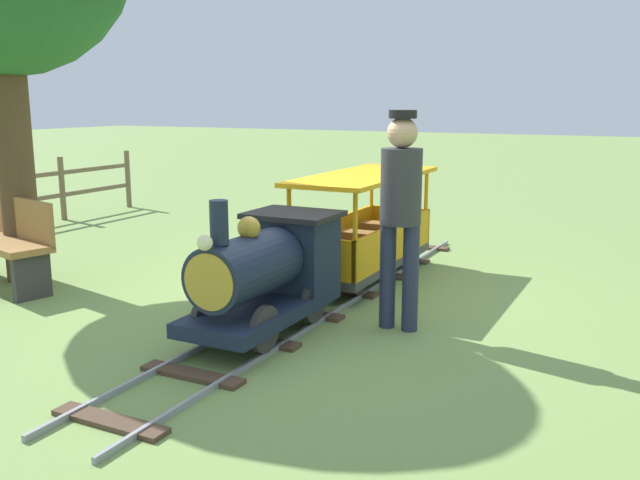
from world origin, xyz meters
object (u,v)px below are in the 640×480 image
(passenger_car, at_px, (364,236))
(conductor_person, at_px, (401,203))
(park_bench, at_px, (6,242))
(locomotive, at_px, (268,269))

(passenger_car, xyz_separation_m, conductor_person, (-0.81, 1.23, 0.53))
(conductor_person, relative_size, park_bench, 1.19)
(passenger_car, bearing_deg, park_bench, 31.56)
(park_bench, bearing_deg, conductor_person, -172.13)
(conductor_person, xyz_separation_m, park_bench, (3.62, 0.50, -0.54))
(locomotive, height_order, conductor_person, conductor_person)
(conductor_person, distance_m, park_bench, 3.70)
(locomotive, height_order, passenger_car, locomotive)
(park_bench, bearing_deg, passenger_car, -148.44)
(park_bench, bearing_deg, locomotive, 179.26)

